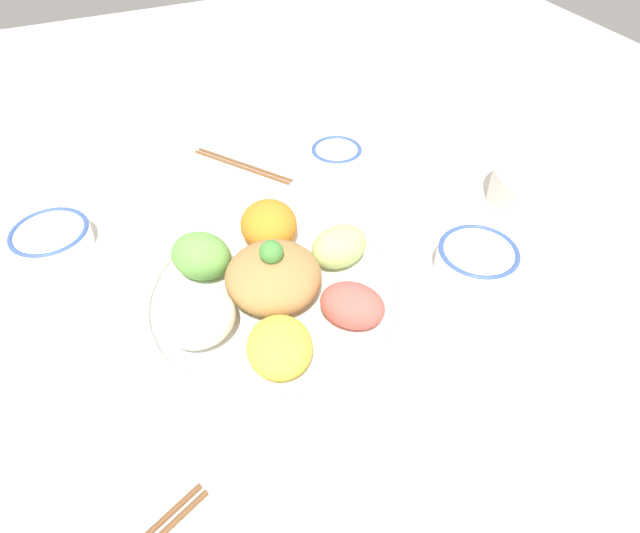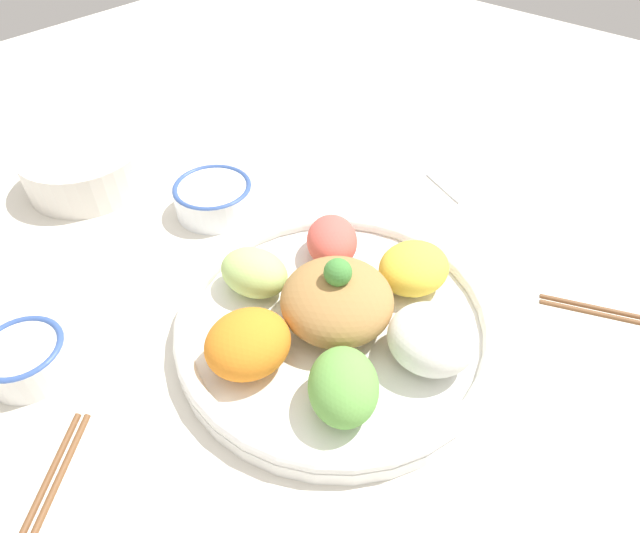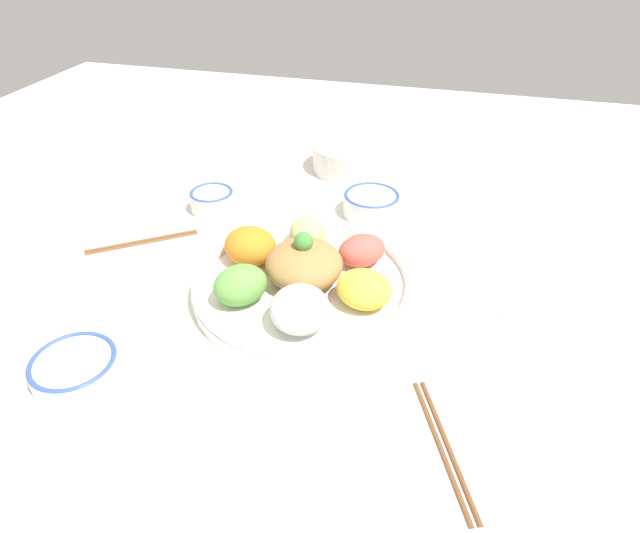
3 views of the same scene
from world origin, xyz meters
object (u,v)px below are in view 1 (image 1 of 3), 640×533
at_px(rice_bowl_blue, 476,260).
at_px(serving_spoon_main, 484,514).
at_px(sauce_bowl_red, 336,158).
at_px(sauce_bowl_dark, 51,238).
at_px(side_serving_bowl, 548,187).
at_px(chopsticks_pair_far, 242,165).
at_px(salad_platter, 272,289).

xyz_separation_m(rice_bowl_blue, serving_spoon_main, (-0.29, 0.19, -0.02)).
bearing_deg(sauce_bowl_red, rice_bowl_blue, -168.05).
xyz_separation_m(rice_bowl_blue, sauce_bowl_dark, (0.31, 0.55, -0.01)).
bearing_deg(serving_spoon_main, side_serving_bowl, -113.88).
relative_size(side_serving_bowl, chopsticks_pair_far, 1.02).
bearing_deg(sauce_bowl_red, salad_platter, 140.07).
bearing_deg(sauce_bowl_red, side_serving_bowl, -131.27).
bearing_deg(sauce_bowl_dark, side_serving_bowl, -106.44).
relative_size(rice_bowl_blue, sauce_bowl_dark, 0.98).
bearing_deg(chopsticks_pair_far, rice_bowl_blue, 172.74).
relative_size(sauce_bowl_dark, serving_spoon_main, 0.95).
xyz_separation_m(salad_platter, serving_spoon_main, (-0.35, -0.09, -0.03)).
bearing_deg(chopsticks_pair_far, sauce_bowl_dark, 69.53).
height_order(rice_bowl_blue, chopsticks_pair_far, rice_bowl_blue).
distance_m(sauce_bowl_dark, serving_spoon_main, 0.70).
bearing_deg(rice_bowl_blue, side_serving_bowl, -66.74).
bearing_deg(rice_bowl_blue, sauce_bowl_dark, 60.78).
relative_size(salad_platter, serving_spoon_main, 3.02).
xyz_separation_m(sauce_bowl_red, sauce_bowl_dark, (-0.01, 0.48, -0.01)).
bearing_deg(sauce_bowl_dark, salad_platter, -133.14).
distance_m(salad_platter, serving_spoon_main, 0.36).
distance_m(side_serving_bowl, serving_spoon_main, 0.55).
distance_m(salad_platter, rice_bowl_blue, 0.29).
distance_m(rice_bowl_blue, side_serving_bowl, 0.22).
xyz_separation_m(chopsticks_pair_far, serving_spoon_main, (-0.69, -0.03, -0.00)).
height_order(sauce_bowl_red, chopsticks_pair_far, sauce_bowl_red).
relative_size(sauce_bowl_red, serving_spoon_main, 0.74).
relative_size(salad_platter, sauce_bowl_red, 4.11).
xyz_separation_m(rice_bowl_blue, side_serving_bowl, (0.09, -0.20, 0.01)).
bearing_deg(sauce_bowl_dark, chopsticks_pair_far, -74.39).
relative_size(sauce_bowl_red, rice_bowl_blue, 0.79).
relative_size(rice_bowl_blue, serving_spoon_main, 0.93).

